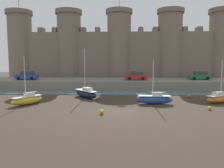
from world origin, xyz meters
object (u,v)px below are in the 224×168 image
at_px(mooring_buoy_near_channel, 210,108).
at_px(mooring_buoy_off_centre, 102,112).
at_px(mooring_buoy_near_shore, 189,96).
at_px(car_quay_centre_west, 200,76).
at_px(sailboat_near_channel_right, 86,93).
at_px(sailboat_midflat_left, 27,100).
at_px(sailboat_foreground_right, 155,99).
at_px(sailboat_foreground_left, 219,98).
at_px(car_quay_west, 136,76).
at_px(car_quay_east, 27,76).

relative_size(mooring_buoy_near_channel, mooring_buoy_off_centre, 0.83).
relative_size(mooring_buoy_near_shore, car_quay_centre_west, 0.12).
bearing_deg(mooring_buoy_near_shore, sailboat_near_channel_right, -178.17).
bearing_deg(sailboat_midflat_left, sailboat_foreground_right, 2.98).
height_order(sailboat_foreground_left, mooring_buoy_off_centre, sailboat_foreground_left).
bearing_deg(car_quay_centre_west, mooring_buoy_near_shore, -115.72).
bearing_deg(mooring_buoy_near_channel, mooring_buoy_off_centre, -168.93).
height_order(mooring_buoy_near_channel, car_quay_west, car_quay_west).
height_order(sailboat_midflat_left, mooring_buoy_near_shore, sailboat_midflat_left).
xyz_separation_m(mooring_buoy_off_centre, car_quay_centre_west, (17.40, 21.69, 2.22)).
bearing_deg(sailboat_near_channel_right, sailboat_foreground_left, -10.06).
height_order(sailboat_midflat_left, mooring_buoy_near_channel, sailboat_midflat_left).
bearing_deg(mooring_buoy_near_channel, sailboat_near_channel_right, 153.11).
bearing_deg(car_quay_west, car_quay_east, -179.26).
bearing_deg(sailboat_near_channel_right, car_quay_west, 52.95).
distance_m(car_quay_east, car_quay_centre_west, 33.66).
relative_size(mooring_buoy_off_centre, car_quay_centre_west, 0.12).
xyz_separation_m(sailboat_near_channel_right, car_quay_centre_west, (20.51, 11.94, 1.81)).
relative_size(mooring_buoy_near_shore, car_quay_east, 0.12).
xyz_separation_m(car_quay_centre_west, car_quay_west, (-12.51, -1.35, 0.00)).
height_order(sailboat_foreground_left, mooring_buoy_near_channel, sailboat_foreground_left).
xyz_separation_m(mooring_buoy_near_shore, car_quay_east, (-28.11, 9.84, 2.20)).
bearing_deg(sailboat_midflat_left, sailboat_near_channel_right, 38.58).
bearing_deg(sailboat_near_channel_right, sailboat_foreground_right, -25.14).
xyz_separation_m(sailboat_near_channel_right, mooring_buoy_near_shore, (14.99, 0.48, -0.39)).
height_order(mooring_buoy_off_centre, car_quay_centre_west, car_quay_centre_west).
bearing_deg(car_quay_east, sailboat_foreground_left, -23.60).
xyz_separation_m(sailboat_foreground_left, mooring_buoy_near_shore, (-2.70, 3.62, -0.34)).
bearing_deg(mooring_buoy_near_channel, sailboat_midflat_left, 173.76).
height_order(mooring_buoy_near_shore, car_quay_west, car_quay_west).
bearing_deg(sailboat_near_channel_right, mooring_buoy_near_channel, -26.89).
distance_m(sailboat_midflat_left, mooring_buoy_near_channel, 21.34).
bearing_deg(sailboat_foreground_left, car_quay_centre_west, 79.40).
height_order(sailboat_foreground_left, sailboat_midflat_left, sailboat_midflat_left).
bearing_deg(sailboat_foreground_right, car_quay_west, 94.79).
xyz_separation_m(sailboat_near_channel_right, sailboat_midflat_left, (-6.47, -5.16, -0.03)).
relative_size(mooring_buoy_near_channel, car_quay_centre_west, 0.10).
relative_size(sailboat_foreground_left, mooring_buoy_near_shore, 10.69).
xyz_separation_m(sailboat_near_channel_right, car_quay_west, (8.00, 10.59, 1.81)).
relative_size(sailboat_midflat_left, mooring_buoy_off_centre, 12.24).
relative_size(sailboat_near_channel_right, car_quay_centre_west, 1.71).
xyz_separation_m(sailboat_near_channel_right, sailboat_foreground_left, (17.69, -3.14, -0.05)).
relative_size(sailboat_midflat_left, mooring_buoy_near_channel, 14.67).
height_order(sailboat_foreground_left, car_quay_east, sailboat_foreground_left).
bearing_deg(mooring_buoy_near_shore, mooring_buoy_off_centre, -139.27).
height_order(mooring_buoy_near_shore, car_quay_centre_west, car_quay_centre_west).
bearing_deg(sailboat_foreground_right, sailboat_foreground_left, 8.10).
height_order(sailboat_midflat_left, car_quay_west, sailboat_midflat_left).
bearing_deg(car_quay_west, mooring_buoy_near_channel, -69.53).
xyz_separation_m(sailboat_near_channel_right, mooring_buoy_near_channel, (14.74, -7.48, -0.44)).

